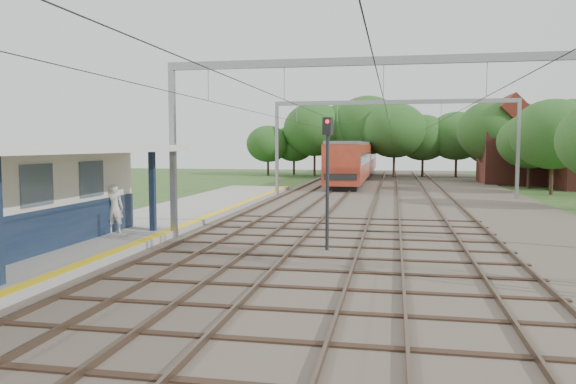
# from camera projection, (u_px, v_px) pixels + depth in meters

# --- Properties ---
(ballast_bed) EXTENTS (18.00, 90.00, 0.10)m
(ballast_bed) POSITION_uv_depth(u_px,v_px,m) (400.00, 204.00, 35.51)
(ballast_bed) COLOR #473D33
(ballast_bed) RESTS_ON ground
(platform) EXTENTS (5.00, 52.00, 0.35)m
(platform) POSITION_uv_depth(u_px,v_px,m) (104.00, 237.00, 21.97)
(platform) COLOR gray
(platform) RESTS_ON ground
(yellow_stripe) EXTENTS (0.45, 52.00, 0.01)m
(yellow_stripe) POSITION_uv_depth(u_px,v_px,m) (158.00, 235.00, 21.54)
(yellow_stripe) COLOR yellow
(yellow_stripe) RESTS_ON platform
(rail_tracks) EXTENTS (11.80, 88.00, 0.15)m
(rail_tracks) POSITION_uv_depth(u_px,v_px,m) (360.00, 202.00, 35.96)
(rail_tracks) COLOR brown
(rail_tracks) RESTS_ON ballast_bed
(catenary_system) EXTENTS (17.22, 88.00, 7.00)m
(catenary_system) POSITION_uv_depth(u_px,v_px,m) (391.00, 113.00, 30.55)
(catenary_system) COLOR gray
(catenary_system) RESTS_ON ground
(tree_band) EXTENTS (31.72, 30.88, 8.82)m
(tree_band) POSITION_uv_depth(u_px,v_px,m) (397.00, 135.00, 61.68)
(tree_band) COLOR #382619
(tree_band) RESTS_ON ground
(house_far) EXTENTS (8.00, 6.12, 8.66)m
(house_far) POSITION_uv_depth(u_px,v_px,m) (524.00, 151.00, 54.55)
(house_far) COLOR brown
(house_far) RESTS_ON ground
(person) EXTENTS (0.80, 0.62, 1.94)m
(person) POSITION_uv_depth(u_px,v_px,m) (114.00, 208.00, 21.95)
(person) COLOR beige
(person) RESTS_ON platform
(train) EXTENTS (3.07, 38.17, 4.02)m
(train) POSITION_uv_depth(u_px,v_px,m) (357.00, 159.00, 62.44)
(train) COLOR black
(train) RESTS_ON ballast_bed
(signal_post) EXTENTS (0.38, 0.33, 4.74)m
(signal_post) POSITION_uv_depth(u_px,v_px,m) (327.00, 165.00, 19.49)
(signal_post) COLOR black
(signal_post) RESTS_ON ground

